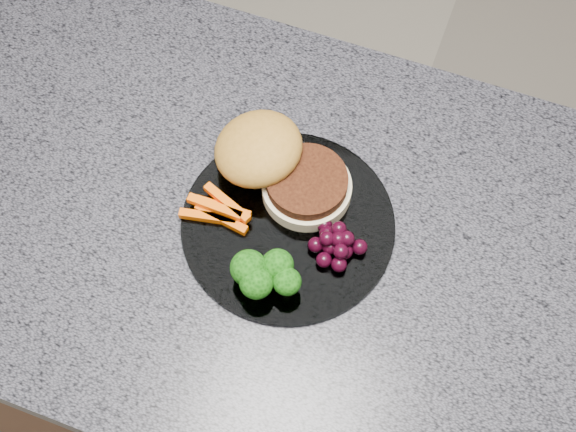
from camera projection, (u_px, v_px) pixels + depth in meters
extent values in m
plane|color=#ACA490|center=(307.00, 413.00, 1.77)|extent=(4.00, 4.00, 0.00)
cube|color=#512E1B|center=(312.00, 357.00, 1.38)|extent=(1.20, 0.60, 0.86)
cube|color=#504F5A|center=(321.00, 251.00, 0.98)|extent=(1.20, 0.60, 0.04)
cylinder|color=white|center=(288.00, 224.00, 0.97)|extent=(0.26, 0.26, 0.01)
cylinder|color=beige|center=(307.00, 189.00, 0.98)|extent=(0.11, 0.11, 0.02)
cylinder|color=#471F0D|center=(307.00, 181.00, 0.96)|extent=(0.10, 0.10, 0.02)
ellipsoid|color=#AA762A|center=(258.00, 152.00, 0.98)|extent=(0.11, 0.11, 0.06)
cube|color=#FA5F04|center=(223.00, 208.00, 0.97)|extent=(0.07, 0.01, 0.01)
cube|color=#FA5F04|center=(221.00, 218.00, 0.97)|extent=(0.07, 0.02, 0.01)
cube|color=#FA5F04|center=(208.00, 217.00, 0.97)|extent=(0.07, 0.02, 0.01)
cube|color=#FA5F04|center=(227.00, 203.00, 0.97)|extent=(0.07, 0.04, 0.01)
cube|color=#FA5F04|center=(215.00, 207.00, 0.96)|extent=(0.07, 0.01, 0.01)
cylinder|color=#5B8F34|center=(250.00, 276.00, 0.93)|extent=(0.02, 0.02, 0.02)
ellipsoid|color=#0B3507|center=(249.00, 268.00, 0.91)|extent=(0.04, 0.04, 0.04)
cylinder|color=#5B8F34|center=(278.00, 272.00, 0.93)|extent=(0.01, 0.01, 0.02)
ellipsoid|color=#0B3507|center=(278.00, 264.00, 0.91)|extent=(0.04, 0.04, 0.03)
cylinder|color=#5B8F34|center=(257.00, 289.00, 0.92)|extent=(0.01, 0.01, 0.02)
ellipsoid|color=#0B3507|center=(256.00, 282.00, 0.90)|extent=(0.04, 0.04, 0.04)
cylinder|color=#5B8F34|center=(287.00, 288.00, 0.92)|extent=(0.01, 0.01, 0.02)
ellipsoid|color=#0B3507|center=(287.00, 282.00, 0.90)|extent=(0.03, 0.03, 0.03)
sphere|color=black|center=(330.00, 247.00, 0.94)|extent=(0.02, 0.02, 0.02)
sphere|color=black|center=(345.00, 251.00, 0.94)|extent=(0.02, 0.02, 0.02)
sphere|color=black|center=(346.00, 238.00, 0.95)|extent=(0.02, 0.02, 0.02)
sphere|color=black|center=(327.00, 233.00, 0.95)|extent=(0.02, 0.02, 0.02)
sphere|color=black|center=(316.00, 245.00, 0.95)|extent=(0.02, 0.02, 0.02)
sphere|color=black|center=(324.00, 260.00, 0.94)|extent=(0.02, 0.02, 0.02)
sphere|color=black|center=(339.00, 264.00, 0.93)|extent=(0.02, 0.02, 0.02)
sphere|color=black|center=(360.00, 247.00, 0.94)|extent=(0.02, 0.02, 0.02)
sphere|color=black|center=(324.00, 225.00, 0.96)|extent=(0.02, 0.02, 0.02)
sphere|color=black|center=(338.00, 239.00, 0.93)|extent=(0.02, 0.02, 0.02)
sphere|color=black|center=(327.00, 238.00, 0.93)|extent=(0.02, 0.02, 0.02)
sphere|color=black|center=(341.00, 251.00, 0.93)|extent=(0.02, 0.02, 0.02)
sphere|color=black|center=(339.00, 229.00, 0.94)|extent=(0.02, 0.02, 0.02)
sphere|color=black|center=(347.00, 238.00, 0.93)|extent=(0.02, 0.02, 0.02)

